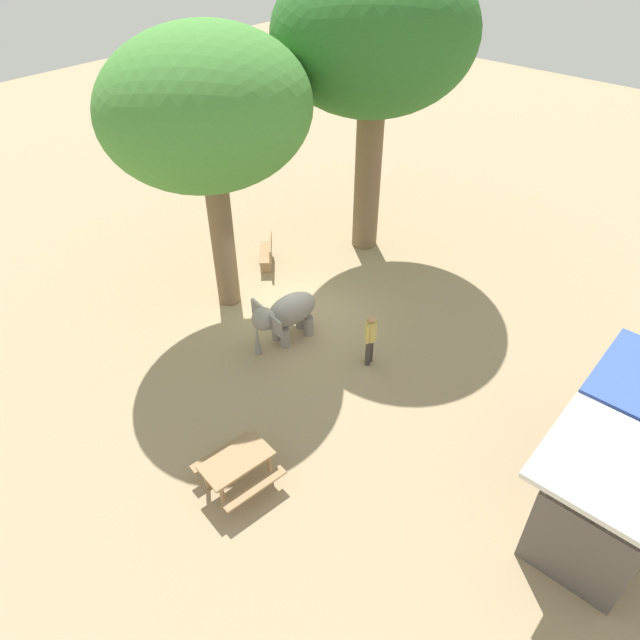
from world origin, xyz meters
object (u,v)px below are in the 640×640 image
object	(u,v)px
elephant	(286,314)
shade_tree_main	(375,37)
market_stall_white	(596,513)
picnic_table_near	(237,465)
shade_tree_secondary	(207,111)
wooden_bench	(268,252)
person_handler	(370,336)

from	to	relation	value
elephant	shade_tree_main	distance (m)	8.24
elephant	market_stall_white	xyz separation A→B (m)	(0.79, 8.72, 0.23)
elephant	shade_tree_main	xyz separation A→B (m)	(-5.62, -1.56, 5.82)
elephant	picnic_table_near	xyz separation A→B (m)	(4.17, 2.55, -0.32)
elephant	shade_tree_secondary	distance (m)	5.56
elephant	wooden_bench	xyz separation A→B (m)	(-2.44, -3.19, -0.43)
shade_tree_main	shade_tree_secondary	distance (m)	5.60
elephant	shade_tree_secondary	bearing A→B (deg)	-83.46
market_stall_white	shade_tree_main	bearing A→B (deg)	-121.94
shade_tree_main	shade_tree_secondary	xyz separation A→B (m)	(5.41, -1.07, -0.93)
shade_tree_secondary	wooden_bench	world-z (taller)	shade_tree_secondary
elephant	person_handler	bearing A→B (deg)	118.71
elephant	shade_tree_secondary	size ratio (longest dim) A/B	0.26
picnic_table_near	elephant	bearing A→B (deg)	39.73
shade_tree_secondary	picnic_table_near	size ratio (longest dim) A/B	4.60
person_handler	wooden_bench	distance (m)	5.80
shade_tree_secondary	picnic_table_near	distance (m)	8.55
shade_tree_main	market_stall_white	xyz separation A→B (m)	(6.41, 10.28, -5.59)
person_handler	shade_tree_main	distance (m)	8.51
shade_tree_main	picnic_table_near	bearing A→B (deg)	22.76
elephant	shade_tree_main	world-z (taller)	shade_tree_main
person_handler	shade_tree_secondary	xyz separation A→B (m)	(0.54, -4.97, 4.85)
person_handler	wooden_bench	world-z (taller)	person_handler
market_stall_white	picnic_table_near	bearing A→B (deg)	-61.29
person_handler	market_stall_white	xyz separation A→B (m)	(1.53, 6.38, 0.19)
person_handler	picnic_table_near	xyz separation A→B (m)	(4.92, 0.21, -0.36)
elephant	shade_tree_main	size ratio (longest dim) A/B	0.23
person_handler	wooden_bench	bearing A→B (deg)	-30.18
wooden_bench	market_stall_white	world-z (taller)	market_stall_white
person_handler	wooden_bench	xyz separation A→B (m)	(-1.70, -5.53, -0.48)
wooden_bench	market_stall_white	size ratio (longest dim) A/B	0.51
shade_tree_main	market_stall_white	size ratio (longest dim) A/B	3.59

